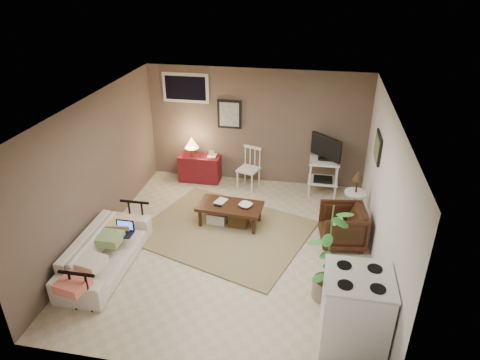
% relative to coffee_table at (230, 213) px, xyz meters
% --- Properties ---
extents(floor, '(5.00, 5.00, 0.00)m').
position_rel_coffee_table_xyz_m(floor, '(0.18, -0.65, -0.24)').
color(floor, '#C1B293').
rests_on(floor, ground).
extents(art_back, '(0.50, 0.03, 0.60)m').
position_rel_coffee_table_xyz_m(art_back, '(-0.37, 1.83, 1.21)').
color(art_back, black).
extents(art_right, '(0.03, 0.60, 0.45)m').
position_rel_coffee_table_xyz_m(art_right, '(2.41, 0.40, 1.28)').
color(art_right, black).
extents(window, '(0.96, 0.03, 0.60)m').
position_rel_coffee_table_xyz_m(window, '(-1.27, 1.83, 1.71)').
color(window, silver).
extents(rug, '(3.27, 2.93, 0.03)m').
position_rel_coffee_table_xyz_m(rug, '(-0.05, -0.25, -0.23)').
color(rug, '#9B8A5A').
rests_on(rug, floor).
extents(coffee_table, '(1.17, 0.66, 0.43)m').
position_rel_coffee_table_xyz_m(coffee_table, '(0.00, 0.00, 0.00)').
color(coffee_table, '#35180E').
rests_on(coffee_table, floor).
extents(sofa, '(0.56, 1.92, 0.75)m').
position_rel_coffee_table_xyz_m(sofa, '(-1.62, -1.51, 0.14)').
color(sofa, silver).
rests_on(sofa, floor).
extents(sofa_pillows, '(0.37, 1.83, 0.13)m').
position_rel_coffee_table_xyz_m(sofa_pillows, '(-1.57, -1.74, 0.22)').
color(sofa_pillows, beige).
rests_on(sofa_pillows, sofa).
extents(sofa_end_rails, '(0.52, 1.92, 0.65)m').
position_rel_coffee_table_xyz_m(sofa_end_rails, '(-1.51, -1.51, 0.09)').
color(sofa_end_rails, black).
rests_on(sofa_end_rails, floor).
extents(laptop, '(0.30, 0.22, 0.20)m').
position_rel_coffee_table_xyz_m(laptop, '(-1.43, -1.18, 0.25)').
color(laptop, black).
rests_on(laptop, sofa).
extents(red_console, '(0.86, 0.38, 0.99)m').
position_rel_coffee_table_xyz_m(red_console, '(-0.99, 1.59, 0.11)').
color(red_console, maroon).
rests_on(red_console, floor).
extents(spindle_chair, '(0.49, 0.49, 0.87)m').
position_rel_coffee_table_xyz_m(spindle_chair, '(0.10, 1.49, 0.17)').
color(spindle_chair, silver).
rests_on(spindle_chair, floor).
extents(tv_stand, '(0.58, 0.54, 1.24)m').
position_rel_coffee_table_xyz_m(tv_stand, '(1.61, 1.47, 0.42)').
color(tv_stand, silver).
rests_on(tv_stand, floor).
extents(side_table, '(0.39, 0.39, 1.03)m').
position_rel_coffee_table_xyz_m(side_table, '(2.17, 0.48, 0.40)').
color(side_table, silver).
rests_on(side_table, floor).
extents(armchair, '(0.74, 0.78, 0.72)m').
position_rel_coffee_table_xyz_m(armchair, '(1.95, -0.21, 0.12)').
color(armchair, black).
rests_on(armchair, floor).
extents(potted_plant, '(0.38, 0.38, 1.51)m').
position_rel_coffee_table_xyz_m(potted_plant, '(1.68, -1.58, 0.56)').
color(potted_plant, gray).
rests_on(potted_plant, floor).
extents(stove, '(0.79, 0.73, 1.03)m').
position_rel_coffee_table_xyz_m(stove, '(2.02, -2.34, 0.27)').
color(stove, white).
rests_on(stove, floor).
extents(bowl, '(0.23, 0.15, 0.23)m').
position_rel_coffee_table_xyz_m(bowl, '(0.29, -0.01, 0.28)').
color(bowl, '#35180E').
rests_on(bowl, coffee_table).
extents(book_table, '(0.18, 0.07, 0.25)m').
position_rel_coffee_table_xyz_m(book_table, '(-0.26, 0.11, 0.29)').
color(book_table, '#35180E').
rests_on(book_table, coffee_table).
extents(book_console, '(0.18, 0.03, 0.24)m').
position_rel_coffee_table_xyz_m(book_console, '(-0.80, 1.62, 0.45)').
color(book_console, '#35180E').
rests_on(book_console, red_console).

